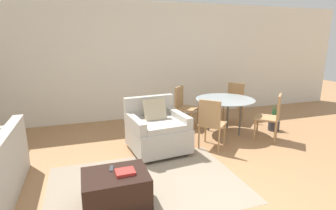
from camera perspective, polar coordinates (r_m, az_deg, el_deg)
ground_plane at (r=3.22m, az=7.26°, el=-21.75°), size 20.00×20.00×0.00m
wall_back at (r=6.31m, az=-7.82°, el=9.29°), size 12.00×0.06×2.75m
area_rug at (r=3.67m, az=-4.68°, el=-16.73°), size 2.53×1.77×0.01m
armchair at (r=4.53m, az=-2.47°, el=-5.55°), size 1.00×1.00×0.91m
ottoman at (r=3.16m, az=-11.26°, el=-17.60°), size 0.73×0.55×0.43m
book_stack at (r=3.04m, az=-9.31°, el=-14.20°), size 0.22×0.18×0.03m
tv_remote_primary at (r=3.18m, az=-12.22°, el=-13.30°), size 0.07×0.14×0.01m
dining_table at (r=5.41m, az=12.27°, el=0.57°), size 1.18×1.18×0.72m
dining_chair_near_left at (r=4.60m, az=9.35°, el=-3.40°), size 0.59×0.59×0.90m
dining_chair_near_right at (r=5.31m, az=21.74°, el=-1.88°), size 0.59×0.59×0.90m
dining_chair_far_left at (r=5.72m, az=3.36°, el=0.21°), size 0.59×0.59×0.90m
dining_chair_far_right at (r=6.31m, az=14.28°, el=1.09°), size 0.59×0.59×0.90m
potted_plant_small at (r=6.01m, az=22.06°, el=-3.48°), size 0.23×0.23×0.59m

